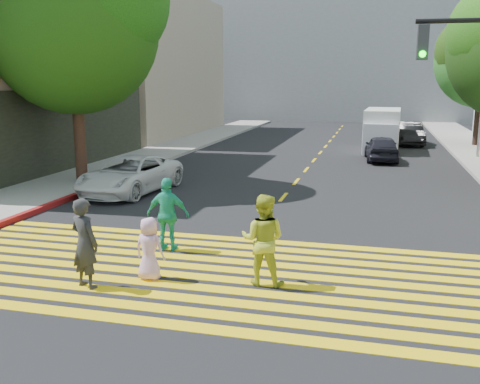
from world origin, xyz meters
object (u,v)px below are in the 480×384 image
at_px(pedestrian_man, 85,243).
at_px(silver_car, 388,130).
at_px(pedestrian_woman, 263,240).
at_px(tree_left, 75,18).
at_px(pedestrian_child, 149,249).
at_px(dark_car_parked, 409,133).
at_px(white_sedan, 130,175).
at_px(white_van, 382,131).
at_px(dark_car_near, 382,148).
at_px(pedestrian_extra, 168,214).

distance_m(pedestrian_man, silver_car, 29.84).
bearing_deg(silver_car, pedestrian_woman, 74.86).
bearing_deg(tree_left, pedestrian_child, -53.01).
bearing_deg(silver_car, tree_left, 49.55).
relative_size(silver_car, dark_car_parked, 1.06).
height_order(white_sedan, dark_car_parked, dark_car_parked).
distance_m(tree_left, pedestrian_man, 12.38).
distance_m(pedestrian_child, white_van, 22.51).
bearing_deg(dark_car_near, pedestrian_child, 71.36).
xyz_separation_m(pedestrian_extra, dark_car_near, (4.91, 16.16, -0.23)).
relative_size(pedestrian_woman, white_sedan, 0.39).
distance_m(pedestrian_extra, dark_car_near, 16.89).
bearing_deg(dark_car_parked, pedestrian_woman, -103.76).
relative_size(pedestrian_man, silver_car, 0.39).
height_order(pedestrian_woman, silver_car, pedestrian_woman).
relative_size(white_sedan, silver_car, 1.03).
bearing_deg(white_sedan, silver_car, 72.24).
xyz_separation_m(tree_left, dark_car_parked, (12.93, 16.74, -5.52)).
height_order(tree_left, dark_car_parked, tree_left).
bearing_deg(pedestrian_man, dark_car_parked, -85.20).
distance_m(pedestrian_child, dark_car_near, 18.60).
xyz_separation_m(tree_left, white_sedan, (2.54, -1.16, -5.57)).
height_order(tree_left, silver_car, tree_left).
bearing_deg(dark_car_parked, pedestrian_man, -110.24).
bearing_deg(silver_car, dark_car_near, 77.94).
distance_m(pedestrian_man, white_van, 23.43).
bearing_deg(pedestrian_man, dark_car_near, -86.40).
height_order(tree_left, dark_car_near, tree_left).
xyz_separation_m(pedestrian_child, silver_car, (5.01, 28.51, 0.01)).
bearing_deg(pedestrian_child, dark_car_near, -97.69).
xyz_separation_m(pedestrian_woman, dark_car_parked, (3.96, 25.32, -0.20)).
relative_size(tree_left, dark_car_parked, 2.16).
bearing_deg(pedestrian_woman, silver_car, -95.46).
bearing_deg(white_van, pedestrian_man, -101.37).
height_order(pedestrian_woman, white_van, white_van).
bearing_deg(dark_car_parked, pedestrian_child, -108.51).
bearing_deg(pedestrian_woman, white_sedan, -48.96).
relative_size(pedestrian_woman, silver_car, 0.40).
xyz_separation_m(pedestrian_child, dark_car_near, (4.55, 18.03, -0.00)).
relative_size(tree_left, white_van, 1.82).
xyz_separation_m(tree_left, pedestrian_extra, (6.36, -7.03, -5.35)).
bearing_deg(white_sedan, dark_car_parked, 65.95).
distance_m(dark_car_near, dark_car_parked, 7.79).
relative_size(pedestrian_child, pedestrian_extra, 0.74).
xyz_separation_m(pedestrian_child, white_van, (4.56, 22.04, 0.47)).
distance_m(tree_left, dark_car_near, 15.53).
xyz_separation_m(tree_left, silver_car, (11.72, 19.60, -5.57)).
relative_size(tree_left, dark_car_near, 2.45).
height_order(pedestrian_man, silver_car, pedestrian_man).
bearing_deg(pedestrian_man, tree_left, -39.23).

